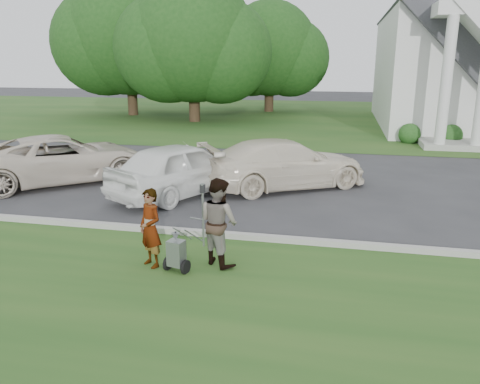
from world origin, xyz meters
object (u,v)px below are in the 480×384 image
(person_right, at_px, (219,222))
(parking_meter_near, at_px, (203,208))
(tree_left, at_px, (193,45))
(church, at_px, (462,30))
(car_c, at_px, (285,164))
(striping_cart, at_px, (177,254))
(car_a, at_px, (63,159))
(tree_back, at_px, (270,53))
(tree_far, at_px, (129,39))
(car_b, at_px, (182,168))
(person_left, at_px, (150,229))

(person_right, xyz_separation_m, parking_meter_near, (-0.57, 0.82, 0.02))
(tree_left, distance_m, parking_meter_near, 23.58)
(church, bearing_deg, car_c, -116.24)
(striping_cart, distance_m, car_a, 8.72)
(tree_back, distance_m, striping_cart, 31.86)
(striping_cart, bearing_deg, person_right, 50.46)
(tree_far, height_order, car_a, tree_far)
(tree_far, relative_size, tree_back, 1.21)
(striping_cart, distance_m, car_c, 7.07)
(person_right, relative_size, car_c, 0.33)
(tree_left, xyz_separation_m, tree_far, (-6.00, 3.00, 0.58))
(striping_cart, height_order, car_b, car_b)
(car_a, height_order, car_b, car_b)
(tree_back, height_order, striping_cart, tree_back)
(church, relative_size, car_b, 4.93)
(car_b, xyz_separation_m, car_c, (3.00, 1.56, -0.04))
(church, relative_size, tree_back, 2.51)
(church, xyz_separation_m, car_c, (-8.68, -17.60, -5.15))
(person_left, distance_m, person_right, 1.36)
(church, bearing_deg, person_left, -113.35)
(car_a, relative_size, car_b, 1.19)
(church, distance_m, car_a, 25.10)
(car_a, distance_m, car_b, 4.58)
(tree_back, distance_m, car_b, 26.36)
(car_a, height_order, car_c, car_a)
(striping_cart, height_order, person_left, person_left)
(striping_cart, relative_size, person_right, 0.56)
(church, relative_size, tree_far, 2.07)
(tree_left, distance_m, tree_back, 8.95)
(person_right, bearing_deg, tree_far, -26.52)
(person_left, bearing_deg, striping_cart, 20.69)
(car_b, bearing_deg, tree_far, -33.07)
(car_a, bearing_deg, person_right, -170.83)
(striping_cart, height_order, parking_meter_near, parking_meter_near)
(car_a, bearing_deg, person_left, -178.69)
(car_b, bearing_deg, parking_meter_near, 143.52)
(church, bearing_deg, striping_cart, -112.08)
(tree_left, height_order, car_b, tree_left)
(car_a, bearing_deg, car_c, -125.79)
(person_right, height_order, car_c, person_right)
(tree_left, relative_size, car_a, 1.82)
(person_left, bearing_deg, tree_back, 128.58)
(church, xyz_separation_m, striping_cart, (-9.95, -24.54, -5.56))
(car_b, bearing_deg, car_a, 19.98)
(car_c, bearing_deg, person_left, 131.97)
(car_b, relative_size, car_c, 0.89)
(car_b, bearing_deg, car_c, -123.93)
(person_left, relative_size, car_c, 0.29)
(car_a, bearing_deg, church, -83.65)
(person_right, bearing_deg, parking_meter_near, -19.47)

